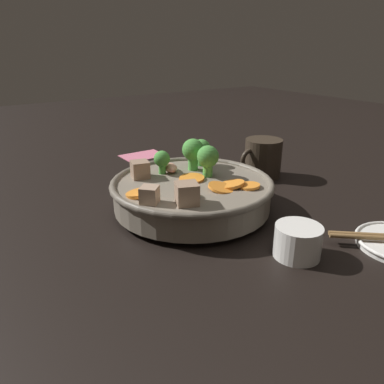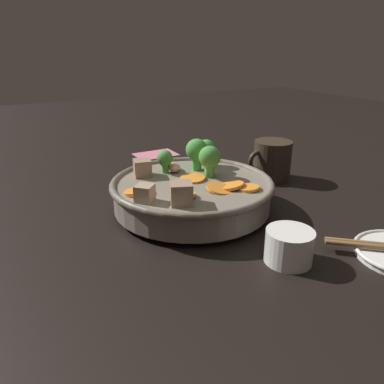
# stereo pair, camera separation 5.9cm
# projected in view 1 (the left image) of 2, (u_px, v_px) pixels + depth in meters

# --- Properties ---
(ground_plane) EXTENTS (3.00, 3.00, 0.00)m
(ground_plane) POSITION_uv_depth(u_px,v_px,m) (192.00, 211.00, 0.68)
(ground_plane) COLOR black
(stirfry_bowl) EXTENTS (0.29, 0.29, 0.12)m
(stirfry_bowl) POSITION_uv_depth(u_px,v_px,m) (192.00, 190.00, 0.66)
(stirfry_bowl) COLOR slate
(stirfry_bowl) RESTS_ON ground_plane
(tea_cup) EXTENTS (0.07, 0.07, 0.05)m
(tea_cup) POSITION_uv_depth(u_px,v_px,m) (298.00, 241.00, 0.53)
(tea_cup) COLOR white
(tea_cup) RESTS_ON ground_plane
(dark_mug) EXTENTS (0.11, 0.08, 0.09)m
(dark_mug) POSITION_uv_depth(u_px,v_px,m) (262.00, 158.00, 0.84)
(dark_mug) COLOR #33281E
(dark_mug) RESTS_ON ground_plane
(napkin) EXTENTS (0.11, 0.08, 0.00)m
(napkin) POSITION_uv_depth(u_px,v_px,m) (143.00, 155.00, 1.01)
(napkin) COLOR #D16B84
(napkin) RESTS_ON ground_plane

